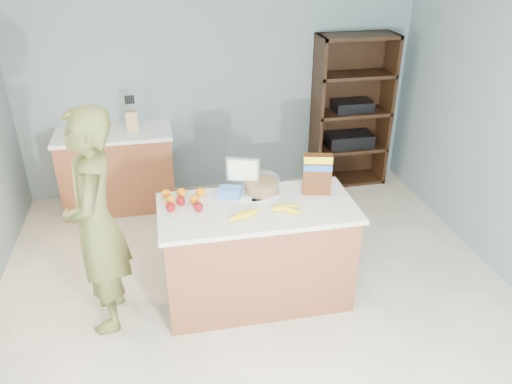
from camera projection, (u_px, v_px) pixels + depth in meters
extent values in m
cube|color=beige|center=(264.00, 319.00, 4.09)|extent=(4.50, 5.00, 0.02)
cube|color=gray|center=(219.00, 86.00, 5.67)|extent=(4.50, 0.02, 2.50)
cube|color=brown|center=(257.00, 255.00, 4.15)|extent=(1.50, 0.70, 0.86)
cube|color=silver|center=(257.00, 208.00, 3.94)|extent=(1.56, 0.76, 0.04)
cube|color=black|center=(257.00, 291.00, 4.33)|extent=(1.46, 0.66, 0.10)
cube|color=brown|center=(119.00, 171.00, 5.58)|extent=(1.20, 0.60, 0.86)
cube|color=white|center=(113.00, 133.00, 5.37)|extent=(1.24, 0.62, 0.04)
cube|color=black|center=(346.00, 107.00, 6.08)|extent=(0.90, 0.04, 1.80)
cube|color=black|center=(317.00, 114.00, 5.85)|extent=(0.04, 0.40, 1.80)
cube|color=black|center=(385.00, 110.00, 6.00)|extent=(0.04, 0.40, 1.80)
cube|color=black|center=(345.00, 178.00, 6.34)|extent=(0.90, 0.40, 0.04)
cube|color=black|center=(348.00, 147.00, 6.14)|extent=(0.90, 0.40, 0.04)
cube|color=black|center=(351.00, 112.00, 5.93)|extent=(0.90, 0.40, 0.04)
cube|color=black|center=(355.00, 75.00, 5.72)|extent=(0.90, 0.40, 0.04)
cube|color=black|center=(359.00, 36.00, 5.52)|extent=(0.90, 0.40, 0.04)
cube|color=black|center=(349.00, 140.00, 6.09)|extent=(0.55, 0.32, 0.16)
cube|color=black|center=(352.00, 106.00, 5.89)|extent=(0.45, 0.30, 0.12)
imported|color=brown|center=(96.00, 224.00, 3.69)|extent=(0.43, 0.66, 1.80)
cube|color=tan|center=(132.00, 121.00, 5.34)|extent=(0.12, 0.10, 0.22)
cylinder|color=black|center=(126.00, 107.00, 5.26)|extent=(0.02, 0.02, 0.09)
cylinder|color=black|center=(128.00, 107.00, 5.26)|extent=(0.02, 0.02, 0.09)
cylinder|color=black|center=(130.00, 107.00, 5.26)|extent=(0.02, 0.02, 0.09)
cylinder|color=black|center=(132.00, 107.00, 5.27)|extent=(0.02, 0.02, 0.09)
cylinder|color=black|center=(134.00, 107.00, 5.27)|extent=(0.02, 0.02, 0.09)
cube|color=white|center=(248.00, 200.00, 4.02)|extent=(0.23, 0.14, 0.00)
cube|color=white|center=(266.00, 199.00, 4.03)|extent=(0.24, 0.16, 0.00)
ellipsoid|color=yellow|center=(240.00, 215.00, 3.75)|extent=(0.21, 0.17, 0.05)
ellipsoid|color=yellow|center=(248.00, 214.00, 3.77)|extent=(0.22, 0.15, 0.05)
ellipsoid|color=yellow|center=(285.00, 207.00, 3.86)|extent=(0.23, 0.06, 0.05)
ellipsoid|color=yellow|center=(287.00, 210.00, 3.83)|extent=(0.20, 0.19, 0.05)
sphere|color=maroon|center=(181.00, 201.00, 3.93)|extent=(0.08, 0.08, 0.08)
sphere|color=maroon|center=(198.00, 207.00, 3.84)|extent=(0.08, 0.08, 0.08)
sphere|color=maroon|center=(171.00, 207.00, 3.84)|extent=(0.08, 0.08, 0.08)
sphere|color=orange|center=(170.00, 200.00, 3.93)|extent=(0.08, 0.08, 0.08)
sphere|color=orange|center=(181.00, 192.00, 4.05)|extent=(0.08, 0.08, 0.08)
sphere|color=orange|center=(195.00, 199.00, 3.95)|extent=(0.08, 0.08, 0.08)
sphere|color=orange|center=(201.00, 192.00, 4.05)|extent=(0.08, 0.08, 0.08)
sphere|color=orange|center=(166.00, 194.00, 4.03)|extent=(0.08, 0.08, 0.08)
cube|color=blue|center=(230.00, 192.00, 4.05)|extent=(0.21, 0.18, 0.08)
cylinder|color=#267219|center=(262.00, 187.00, 4.12)|extent=(0.27, 0.27, 0.09)
cylinder|color=white|center=(262.00, 185.00, 4.11)|extent=(0.30, 0.30, 0.13)
cylinder|color=silver|center=(243.00, 188.00, 4.19)|extent=(0.12, 0.12, 0.01)
cylinder|color=silver|center=(243.00, 184.00, 4.18)|extent=(0.02, 0.02, 0.05)
cube|color=silver|center=(243.00, 170.00, 4.11)|extent=(0.28, 0.13, 0.22)
cube|color=yellow|center=(243.00, 171.00, 4.10)|extent=(0.23, 0.08, 0.18)
cube|color=#592B14|center=(317.00, 174.00, 4.04)|extent=(0.24, 0.13, 0.34)
cube|color=yellow|center=(318.00, 159.00, 3.97)|extent=(0.24, 0.14, 0.06)
cube|color=blue|center=(318.00, 167.00, 4.01)|extent=(0.24, 0.14, 0.05)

